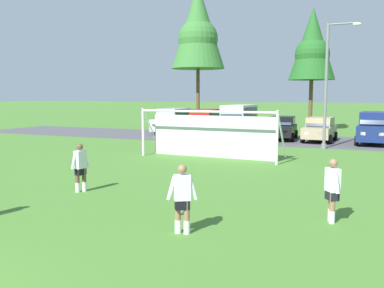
{
  "coord_description": "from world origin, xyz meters",
  "views": [
    {
      "loc": [
        6.99,
        -2.9,
        3.21
      ],
      "look_at": [
        0.71,
        11.58,
        1.41
      ],
      "focal_mm": 39.31,
      "sensor_mm": 36.0,
      "label": 1
    }
  ],
  "objects_px": {
    "player_winger_left": "(80,168)",
    "parked_car_slot_right": "(375,128)",
    "soccer_goal": "(211,133)",
    "soccer_ball": "(179,211)",
    "parked_car_slot_far_left": "(173,121)",
    "parked_car_slot_center_left": "(239,120)",
    "player_defender_far": "(182,199)",
    "player_winger_right": "(332,191)",
    "parked_car_slot_left": "(206,122)",
    "street_lamp": "(329,84)",
    "parked_car_slot_center": "(282,128)",
    "parked_car_slot_center_right": "(320,129)"
  },
  "relations": [
    {
      "from": "player_winger_left",
      "to": "parked_car_slot_right",
      "type": "relative_size",
      "value": 0.35
    },
    {
      "from": "soccer_goal",
      "to": "soccer_ball",
      "type": "bearing_deg",
      "value": -73.78
    },
    {
      "from": "soccer_goal",
      "to": "parked_car_slot_far_left",
      "type": "bearing_deg",
      "value": 123.96
    },
    {
      "from": "soccer_ball",
      "to": "player_winger_left",
      "type": "bearing_deg",
      "value": 164.36
    },
    {
      "from": "soccer_ball",
      "to": "soccer_goal",
      "type": "xyz_separation_m",
      "value": [
        -2.98,
        10.25,
        1.18
      ]
    },
    {
      "from": "player_winger_left",
      "to": "parked_car_slot_center_left",
      "type": "distance_m",
      "value": 20.13
    },
    {
      "from": "player_winger_left",
      "to": "parked_car_slot_far_left",
      "type": "height_order",
      "value": "parked_car_slot_far_left"
    },
    {
      "from": "soccer_ball",
      "to": "parked_car_slot_center_left",
      "type": "relative_size",
      "value": 0.05
    },
    {
      "from": "player_defender_far",
      "to": "player_winger_right",
      "type": "height_order",
      "value": "same"
    },
    {
      "from": "parked_car_slot_far_left",
      "to": "parked_car_slot_left",
      "type": "height_order",
      "value": "same"
    },
    {
      "from": "player_defender_far",
      "to": "street_lamp",
      "type": "xyz_separation_m",
      "value": [
        1.44,
        18.01,
        3.08
      ]
    },
    {
      "from": "parked_car_slot_center_left",
      "to": "parked_car_slot_right",
      "type": "height_order",
      "value": "parked_car_slot_center_left"
    },
    {
      "from": "player_defender_far",
      "to": "street_lamp",
      "type": "relative_size",
      "value": 0.22
    },
    {
      "from": "parked_car_slot_right",
      "to": "player_defender_far",
      "type": "bearing_deg",
      "value": -100.58
    },
    {
      "from": "player_winger_left",
      "to": "parked_car_slot_center_left",
      "type": "xyz_separation_m",
      "value": [
        -0.66,
        20.11,
        0.52
      ]
    },
    {
      "from": "soccer_goal",
      "to": "parked_car_slot_right",
      "type": "height_order",
      "value": "soccer_goal"
    },
    {
      "from": "soccer_goal",
      "to": "player_winger_right",
      "type": "relative_size",
      "value": 4.56
    },
    {
      "from": "player_defender_far",
      "to": "parked_car_slot_far_left",
      "type": "distance_m",
      "value": 26.1
    },
    {
      "from": "soccer_goal",
      "to": "player_defender_far",
      "type": "distance_m",
      "value": 12.22
    },
    {
      "from": "parked_car_slot_far_left",
      "to": "parked_car_slot_center",
      "type": "height_order",
      "value": "parked_car_slot_far_left"
    },
    {
      "from": "parked_car_slot_left",
      "to": "parked_car_slot_right",
      "type": "xyz_separation_m",
      "value": [
        12.47,
        -0.97,
        0.0
      ]
    },
    {
      "from": "parked_car_slot_far_left",
      "to": "parked_car_slot_left",
      "type": "distance_m",
      "value": 3.28
    },
    {
      "from": "soccer_ball",
      "to": "soccer_goal",
      "type": "distance_m",
      "value": 10.74
    },
    {
      "from": "street_lamp",
      "to": "parked_car_slot_left",
      "type": "bearing_deg",
      "value": 153.92
    },
    {
      "from": "soccer_goal",
      "to": "player_winger_left",
      "type": "xyz_separation_m",
      "value": [
        -1.24,
        -9.06,
        -0.47
      ]
    },
    {
      "from": "player_defender_far",
      "to": "soccer_ball",
      "type": "bearing_deg",
      "value": 117.91
    },
    {
      "from": "player_defender_far",
      "to": "parked_car_slot_left",
      "type": "relative_size",
      "value": 0.35
    },
    {
      "from": "parked_car_slot_center_right",
      "to": "parked_car_slot_right",
      "type": "relative_size",
      "value": 0.91
    },
    {
      "from": "parked_car_slot_center",
      "to": "parked_car_slot_left",
      "type": "bearing_deg",
      "value": 175.74
    },
    {
      "from": "player_defender_far",
      "to": "parked_car_slot_center_left",
      "type": "distance_m",
      "value": 23.36
    },
    {
      "from": "player_winger_right",
      "to": "parked_car_slot_right",
      "type": "bearing_deg",
      "value": 87.21
    },
    {
      "from": "parked_car_slot_left",
      "to": "parked_car_slot_center",
      "type": "relative_size",
      "value": 1.09
    },
    {
      "from": "soccer_ball",
      "to": "player_winger_right",
      "type": "bearing_deg",
      "value": 13.75
    },
    {
      "from": "soccer_goal",
      "to": "parked_car_slot_right",
      "type": "xyz_separation_m",
      "value": [
        7.79,
        10.23,
        -0.18
      ]
    },
    {
      "from": "parked_car_slot_center",
      "to": "soccer_goal",
      "type": "bearing_deg",
      "value": -98.06
    },
    {
      "from": "parked_car_slot_center_left",
      "to": "parked_car_slot_center_right",
      "type": "height_order",
      "value": "parked_car_slot_center_left"
    },
    {
      "from": "soccer_goal",
      "to": "parked_car_slot_center",
      "type": "height_order",
      "value": "soccer_goal"
    },
    {
      "from": "parked_car_slot_far_left",
      "to": "parked_car_slot_center_right",
      "type": "xyz_separation_m",
      "value": [
        12.16,
        -1.33,
        -0.24
      ]
    },
    {
      "from": "player_winger_left",
      "to": "parked_car_slot_center",
      "type": "distance_m",
      "value": 19.99
    },
    {
      "from": "parked_car_slot_center_right",
      "to": "street_lamp",
      "type": "height_order",
      "value": "street_lamp"
    },
    {
      "from": "soccer_ball",
      "to": "parked_car_slot_center",
      "type": "height_order",
      "value": "parked_car_slot_center"
    },
    {
      "from": "player_winger_right",
      "to": "parked_car_slot_center",
      "type": "height_order",
      "value": "parked_car_slot_center"
    },
    {
      "from": "player_defender_far",
      "to": "parked_car_slot_center",
      "type": "relative_size",
      "value": 0.38
    },
    {
      "from": "parked_car_slot_far_left",
      "to": "parked_car_slot_right",
      "type": "xyz_separation_m",
      "value": [
        15.7,
        -1.51,
        0.0
      ]
    },
    {
      "from": "parked_car_slot_center",
      "to": "parked_car_slot_right",
      "type": "xyz_separation_m",
      "value": [
        6.27,
        -0.51,
        0.24
      ]
    },
    {
      "from": "parked_car_slot_center_right",
      "to": "parked_car_slot_right",
      "type": "xyz_separation_m",
      "value": [
        3.54,
        -0.18,
        0.24
      ]
    },
    {
      "from": "soccer_ball",
      "to": "parked_car_slot_left",
      "type": "height_order",
      "value": "parked_car_slot_left"
    },
    {
      "from": "player_defender_far",
      "to": "parked_car_slot_center_right",
      "type": "relative_size",
      "value": 0.38
    },
    {
      "from": "soccer_ball",
      "to": "parked_car_slot_center_left",
      "type": "bearing_deg",
      "value": 102.89
    },
    {
      "from": "soccer_goal",
      "to": "player_winger_left",
      "type": "distance_m",
      "value": 9.16
    }
  ]
}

